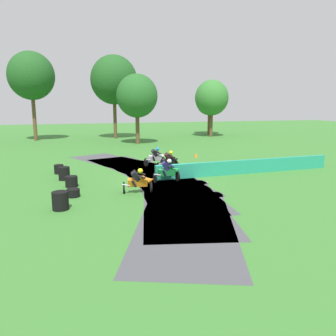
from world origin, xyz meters
The scene contains 18 objects.
ground_plane centered at (0.00, 0.00, 0.00)m, with size 120.00×120.00×0.00m, color #38752D.
track_asphalt centered at (-0.69, -0.04, 0.00)m, with size 7.90×24.32×0.01m.
safety_barrier centered at (5.76, 0.33, 0.45)m, with size 0.30×12.58×0.90m, color #239375.
motorcycle_lead_orange centered at (-2.02, -2.64, 0.63)m, with size 1.70×0.96×1.43m.
motorcycle_chase_green centered at (0.08, -0.69, 0.66)m, with size 1.68×0.75×1.42m.
motorcycle_trailing_black centered at (1.16, 2.83, 0.65)m, with size 1.72×1.13×1.43m.
motorcycle_fourth_white centered at (0.69, 4.71, 0.65)m, with size 1.72×1.07×1.43m.
tire_stack_near centered at (-5.83, -4.39, 0.40)m, with size 0.70×0.70×0.80m.
tire_stack_mid_a centered at (-5.29, -2.43, 0.20)m, with size 0.64×0.64×0.40m.
tire_stack_mid_b centered at (-5.36, -0.30, 0.30)m, with size 0.67×0.67×0.60m.
tire_stack_far centered at (-5.77, 1.58, 0.40)m, with size 0.66×0.66×0.80m.
tire_stack_extra_a centered at (-6.14, 3.60, 0.30)m, with size 0.60×0.60×0.60m.
traffic_cone centered at (4.91, 7.48, 0.22)m, with size 0.28×0.28×0.44m, color orange.
tree_far_left centered at (14.46, 27.45, 4.88)m, with size 4.02×4.02×7.02m.
tree_far_right centered at (-9.52, 25.30, 7.76)m, with size 5.45×5.45×10.65m.
tree_mid_rise centered at (13.29, 23.96, 5.26)m, with size 4.53×4.53×7.66m.
tree_behind_barrier centered at (0.31, 25.30, 7.47)m, with size 5.91×5.91×10.59m.
tree_distant centered at (1.97, 18.45, 5.33)m, with size 4.57×4.57×7.76m.
Camera 1 is at (-5.19, -19.14, 4.55)m, focal length 35.96 mm.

